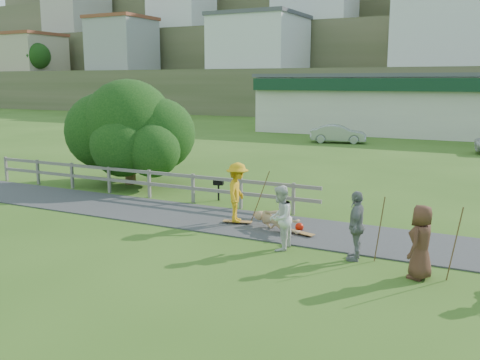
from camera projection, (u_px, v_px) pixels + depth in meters
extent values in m
plane|color=#315418|center=(192.00, 231.00, 16.23)|extent=(260.00, 260.00, 0.00)
cube|color=#333336|center=(216.00, 219.00, 17.54)|extent=(34.00, 3.00, 0.04)
cube|color=#666159|center=(6.00, 169.00, 24.35)|extent=(0.10, 0.10, 1.10)
cube|color=#666159|center=(38.00, 172.00, 23.47)|extent=(0.10, 0.10, 1.10)
cube|color=#666159|center=(72.00, 176.00, 22.58)|extent=(0.10, 0.10, 1.10)
cube|color=#666159|center=(109.00, 180.00, 21.69)|extent=(0.10, 0.10, 1.10)
cube|color=#666159|center=(149.00, 184.00, 20.80)|extent=(0.10, 0.10, 1.10)
cube|color=#666159|center=(193.00, 188.00, 19.91)|extent=(0.10, 0.10, 1.10)
cube|color=#666159|center=(241.00, 193.00, 19.03)|extent=(0.10, 0.10, 1.10)
cube|color=#666159|center=(293.00, 199.00, 18.14)|extent=(0.10, 0.10, 1.10)
cube|color=#666159|center=(139.00, 171.00, 20.94)|extent=(15.00, 0.08, 0.12)
cube|color=#666159|center=(139.00, 183.00, 21.02)|extent=(15.00, 0.08, 0.12)
cube|color=silver|center=(454.00, 106.00, 44.72)|extent=(32.00, 10.00, 4.80)
cube|color=#133521|center=(448.00, 85.00, 39.83)|extent=(32.00, 0.60, 1.00)
cube|color=#504F55|center=(456.00, 75.00, 44.25)|extent=(32.50, 10.50, 0.30)
cube|color=#464F2F|center=(435.00, 93.00, 63.93)|extent=(220.00, 14.00, 6.00)
cube|color=beige|center=(439.00, 38.00, 62.74)|extent=(10.00, 9.00, 7.00)
cube|color=#504F55|center=(441.00, 4.00, 62.05)|extent=(10.40, 9.40, 0.50)
cube|color=#464F2F|center=(449.00, 66.00, 74.69)|extent=(220.00, 14.00, 13.00)
cube|color=#464F2F|center=(459.00, 43.00, 85.36)|extent=(220.00, 14.00, 21.00)
cube|color=#464F2F|center=(468.00, 21.00, 95.94)|extent=(220.00, 14.00, 30.00)
cube|color=#464F2F|center=(475.00, 2.00, 107.31)|extent=(220.00, 14.00, 40.00)
imported|color=gold|center=(237.00, 195.00, 16.82)|extent=(1.03, 1.37, 1.89)
imported|color=tan|center=(277.00, 221.00, 16.14)|extent=(1.19, 1.83, 0.66)
imported|color=silver|center=(280.00, 218.00, 14.31)|extent=(0.73, 0.91, 1.76)
imported|color=slate|center=(356.00, 226.00, 13.50)|extent=(0.58, 1.10, 1.79)
imported|color=#522E20|center=(421.00, 242.00, 12.22)|extent=(0.75, 0.96, 1.74)
imported|color=#9EA2A5|center=(338.00, 134.00, 39.19)|extent=(4.25, 2.32, 1.33)
sphere|color=red|center=(299.00, 227.00, 16.22)|extent=(0.26, 0.26, 0.26)
cylinder|color=brown|center=(260.00, 196.00, 16.91)|extent=(0.03, 0.03, 1.85)
cylinder|color=brown|center=(380.00, 229.00, 13.34)|extent=(0.03, 0.03, 1.70)
cylinder|color=brown|center=(455.00, 244.00, 12.02)|extent=(0.03, 0.03, 1.77)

